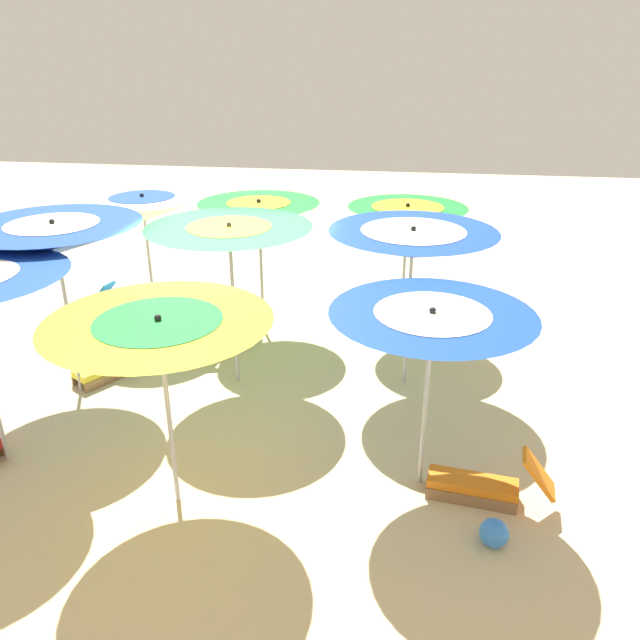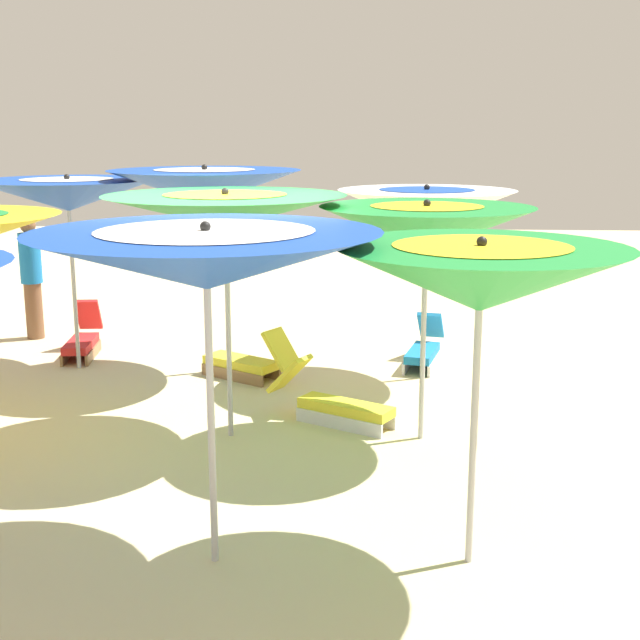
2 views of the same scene
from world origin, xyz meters
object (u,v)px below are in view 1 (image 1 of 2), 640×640
beach_umbrella_4 (230,237)px  lounger_2 (127,306)px  beach_umbrella_2 (407,219)px  beach_umbrella_3 (160,336)px  lounger_3 (229,337)px  beach_ball (494,533)px  lounger_0 (483,483)px  lounger_1 (112,362)px  beach_umbrella_7 (55,238)px  beach_umbrella_1 (413,244)px  beach_umbrella_5 (259,215)px  beach_umbrella_8 (143,208)px  beach_umbrella_0 (431,329)px

beach_umbrella_4 → lounger_2: 3.87m
beach_umbrella_2 → beach_umbrella_3: (-4.77, 2.29, -0.03)m
lounger_3 → beach_ball: lounger_3 is taller
beach_ball → beach_umbrella_3: bearing=86.6°
lounger_0 → lounger_1: 5.67m
beach_umbrella_7 → lounger_2: bearing=9.9°
beach_umbrella_4 → beach_umbrella_7: size_ratio=0.95×
beach_umbrella_4 → lounger_3: beach_umbrella_4 is taller
beach_umbrella_3 → beach_umbrella_4: bearing=1.2°
lounger_0 → lounger_1: lounger_0 is taller
beach_umbrella_1 → beach_umbrella_5: 2.94m
beach_umbrella_2 → beach_ball: bearing=-168.1°
beach_umbrella_8 → beach_umbrella_2: bearing=-88.8°
beach_umbrella_2 → beach_ball: 5.41m
lounger_0 → beach_umbrella_8: bearing=-29.8°
beach_umbrella_2 → beach_umbrella_5: bearing=95.0°
beach_umbrella_0 → lounger_2: beach_umbrella_0 is taller
beach_umbrella_5 → lounger_1: size_ratio=1.83×
beach_umbrella_0 → beach_umbrella_8: beach_umbrella_8 is taller
beach_umbrella_7 → lounger_0: bearing=-106.2°
beach_umbrella_3 → beach_ball: size_ratio=7.60×
beach_umbrella_2 → lounger_2: (-0.04, 4.98, -1.80)m
lounger_1 → beach_ball: 6.00m
beach_umbrella_2 → beach_umbrella_8: 4.43m
beach_umbrella_7 → beach_umbrella_1: bearing=-78.8°
beach_umbrella_4 → lounger_0: 4.48m
beach_umbrella_8 → lounger_2: size_ratio=1.88×
beach_umbrella_5 → lounger_2: size_ratio=1.88×
beach_umbrella_0 → beach_ball: beach_umbrella_0 is taller
beach_umbrella_0 → beach_umbrella_7: (1.40, 4.84, 0.35)m
beach_umbrella_5 → lounger_3: 2.06m
beach_umbrella_3 → beach_umbrella_0: bearing=-75.2°
beach_umbrella_2 → lounger_0: size_ratio=1.67×
lounger_3 → beach_umbrella_2: bearing=-40.4°
beach_umbrella_2 → lounger_1: (-2.18, 4.26, -1.80)m
beach_umbrella_3 → beach_umbrella_7: beach_umbrella_7 is taller
beach_umbrella_4 → lounger_2: size_ratio=1.96×
beach_umbrella_5 → beach_umbrella_1: bearing=-122.0°
beach_umbrella_5 → lounger_3: beach_umbrella_5 is taller
lounger_0 → beach_umbrella_2: bearing=-69.0°
beach_umbrella_3 → lounger_2: bearing=29.6°
beach_umbrella_7 → beach_umbrella_8: bearing=-2.1°
beach_umbrella_3 → lounger_3: 4.15m
beach_umbrella_4 → lounger_2: beach_umbrella_4 is taller
beach_umbrella_4 → lounger_1: (-0.11, 1.91, -1.99)m
beach_umbrella_5 → lounger_2: bearing=86.3°
beach_umbrella_0 → beach_umbrella_4: bearing=53.0°
beach_ball → beach_umbrella_4: bearing=49.5°
beach_umbrella_8 → beach_umbrella_7: bearing=177.9°
beach_ball → lounger_3: bearing=44.2°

